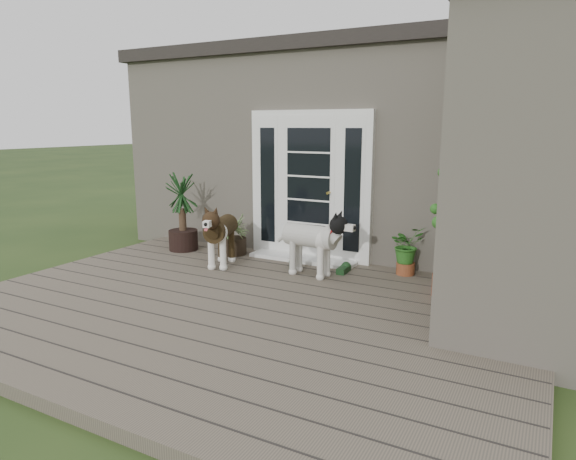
% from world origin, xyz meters
% --- Properties ---
extents(deck, '(6.20, 4.60, 0.12)m').
position_xyz_m(deck, '(0.00, 0.40, 0.06)').
color(deck, '#6B5B4C').
rests_on(deck, ground).
extents(house_main, '(7.40, 4.00, 3.10)m').
position_xyz_m(house_main, '(0.00, 4.65, 1.55)').
color(house_main, '#665E54').
rests_on(house_main, ground).
extents(roof_main, '(7.60, 4.20, 0.20)m').
position_xyz_m(roof_main, '(0.00, 4.65, 3.20)').
color(roof_main, '#2D2826').
rests_on(roof_main, house_main).
extents(house_wing, '(1.60, 2.40, 3.10)m').
position_xyz_m(house_wing, '(2.90, 1.50, 1.55)').
color(house_wing, '#665E54').
rests_on(house_wing, ground).
extents(door_unit, '(1.90, 0.14, 2.15)m').
position_xyz_m(door_unit, '(-0.20, 2.60, 1.19)').
color(door_unit, white).
rests_on(door_unit, deck).
extents(door_step, '(1.60, 0.40, 0.05)m').
position_xyz_m(door_step, '(-0.20, 2.40, 0.14)').
color(door_step, white).
rests_on(door_step, deck).
extents(brindle_dog, '(0.67, 1.01, 0.78)m').
position_xyz_m(brindle_dog, '(-1.08, 1.61, 0.51)').
color(brindle_dog, '#3D2C16').
rests_on(brindle_dog, deck).
extents(white_dog, '(0.96, 0.48, 0.77)m').
position_xyz_m(white_dog, '(0.22, 1.77, 0.51)').
color(white_dog, white).
rests_on(white_dog, deck).
extents(spider_plant, '(0.69, 0.69, 0.68)m').
position_xyz_m(spider_plant, '(-1.29, 2.22, 0.46)').
color(spider_plant, '#91B46F').
rests_on(spider_plant, deck).
extents(yucca, '(1.14, 1.14, 1.24)m').
position_xyz_m(yucca, '(-2.15, 2.08, 0.74)').
color(yucca, black).
rests_on(yucca, deck).
extents(herb_a, '(0.63, 0.63, 0.57)m').
position_xyz_m(herb_a, '(1.31, 2.40, 0.41)').
color(herb_a, '#1C5D1A').
rests_on(herb_a, deck).
extents(herb_b, '(0.51, 0.51, 0.55)m').
position_xyz_m(herb_b, '(1.91, 2.02, 0.39)').
color(herb_b, '#1B5F20').
rests_on(herb_b, deck).
extents(herb_c, '(0.35, 0.35, 0.51)m').
position_xyz_m(herb_c, '(1.99, 2.30, 0.37)').
color(herb_c, '#1B5F1F').
rests_on(herb_c, deck).
extents(sapling, '(0.70, 0.70, 1.84)m').
position_xyz_m(sapling, '(1.97, 1.76, 1.04)').
color(sapling, '#1E5317').
rests_on(sapling, deck).
extents(clog_left, '(0.25, 0.31, 0.08)m').
position_xyz_m(clog_left, '(-0.16, 2.00, 0.16)').
color(clog_left, black).
rests_on(clog_left, deck).
extents(clog_right, '(0.17, 0.34, 0.10)m').
position_xyz_m(clog_right, '(0.56, 2.09, 0.17)').
color(clog_right, '#163718').
rests_on(clog_right, deck).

